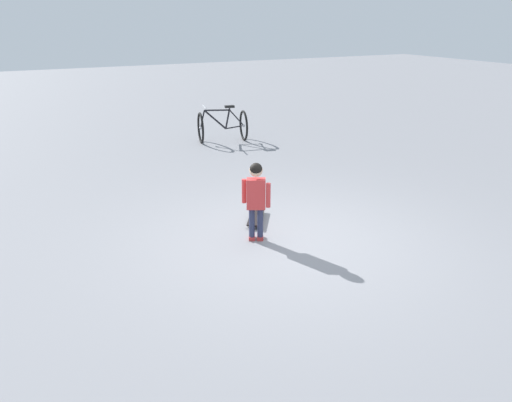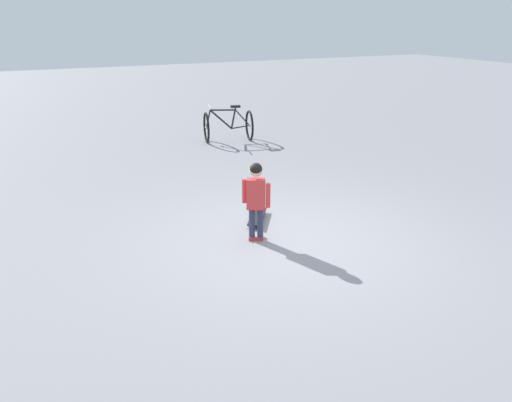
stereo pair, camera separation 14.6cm
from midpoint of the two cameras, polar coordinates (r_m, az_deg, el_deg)
ground_plane at (r=6.51m, az=4.94°, el=-4.83°), size 50.00×50.00×0.00m
child_person at (r=6.32m, az=0.66°, el=0.90°), size 0.34×0.28×1.06m
skateboard at (r=7.15m, az=0.72°, el=-1.81°), size 0.69×0.54×0.07m
bicycle_mid at (r=11.67m, az=-2.87°, el=8.68°), size 0.91×1.19×0.85m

